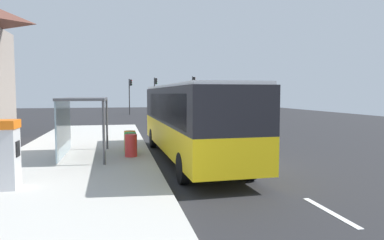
# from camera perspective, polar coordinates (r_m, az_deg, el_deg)

# --- Properties ---
(ground_plane) EXTENTS (56.00, 92.00, 0.04)m
(ground_plane) POSITION_cam_1_polar(r_m,az_deg,el_deg) (27.81, -2.26, -1.57)
(ground_plane) COLOR #262628
(sidewalk_platform) EXTENTS (6.20, 30.00, 0.18)m
(sidewalk_platform) POSITION_cam_1_polar(r_m,az_deg,el_deg) (15.60, -18.21, -6.05)
(sidewalk_platform) COLOR beige
(sidewalk_platform) RESTS_ON ground
(lane_stripe_seg_0) EXTENTS (0.16, 2.20, 0.01)m
(lane_stripe_seg_0) POSITION_cam_1_polar(r_m,az_deg,el_deg) (9.24, 21.77, -13.89)
(lane_stripe_seg_0) COLOR silver
(lane_stripe_seg_0) RESTS_ON ground
(lane_stripe_seg_1) EXTENTS (0.16, 2.20, 0.01)m
(lane_stripe_seg_1) POSITION_cam_1_polar(r_m,az_deg,el_deg) (13.53, 9.81, -7.85)
(lane_stripe_seg_1) COLOR silver
(lane_stripe_seg_1) RESTS_ON ground
(lane_stripe_seg_2) EXTENTS (0.16, 2.20, 0.01)m
(lane_stripe_seg_2) POSITION_cam_1_polar(r_m,az_deg,el_deg) (18.18, 3.92, -4.65)
(lane_stripe_seg_2) COLOR silver
(lane_stripe_seg_2) RESTS_ON ground
(lane_stripe_seg_3) EXTENTS (0.16, 2.20, 0.01)m
(lane_stripe_seg_3) POSITION_cam_1_polar(r_m,az_deg,el_deg) (22.98, 0.48, -2.75)
(lane_stripe_seg_3) COLOR silver
(lane_stripe_seg_3) RESTS_ON ground
(lane_stripe_seg_4) EXTENTS (0.16, 2.20, 0.01)m
(lane_stripe_seg_4) POSITION_cam_1_polar(r_m,az_deg,el_deg) (27.85, -1.75, -1.51)
(lane_stripe_seg_4) COLOR silver
(lane_stripe_seg_4) RESTS_ON ground
(lane_stripe_seg_5) EXTENTS (0.16, 2.20, 0.01)m
(lane_stripe_seg_5) POSITION_cam_1_polar(r_m,az_deg,el_deg) (32.76, -3.32, -0.63)
(lane_stripe_seg_5) COLOR silver
(lane_stripe_seg_5) RESTS_ON ground
(lane_stripe_seg_6) EXTENTS (0.16, 2.20, 0.01)m
(lane_stripe_seg_6) POSITION_cam_1_polar(r_m,az_deg,el_deg) (37.70, -4.48, 0.02)
(lane_stripe_seg_6) COLOR silver
(lane_stripe_seg_6) RESTS_ON ground
(lane_stripe_seg_7) EXTENTS (0.16, 2.20, 0.01)m
(lane_stripe_seg_7) POSITION_cam_1_polar(r_m,az_deg,el_deg) (42.65, -5.36, 0.51)
(lane_stripe_seg_7) COLOR silver
(lane_stripe_seg_7) RESTS_ON ground
(bus) EXTENTS (2.79, 11.07, 3.21)m
(bus) POSITION_cam_1_polar(r_m,az_deg,el_deg) (14.70, -0.29, 0.42)
(bus) COLOR yellow
(bus) RESTS_ON ground
(white_van) EXTENTS (2.13, 5.24, 2.30)m
(white_van) POSITION_cam_1_polar(r_m,az_deg,el_deg) (39.76, -2.06, 2.18)
(white_van) COLOR white
(white_van) RESTS_ON ground
(sedan_near) EXTENTS (1.86, 4.41, 1.52)m
(sedan_near) POSITION_cam_1_polar(r_m,az_deg,el_deg) (54.24, -4.64, 2.17)
(sedan_near) COLOR navy
(sedan_near) RESTS_ON ground
(sedan_far) EXTENTS (1.98, 4.47, 1.52)m
(sedan_far) POSITION_cam_1_polar(r_m,az_deg,el_deg) (46.71, -3.43, 1.82)
(sedan_far) COLOR #A51919
(sedan_far) RESTS_ON ground
(ticket_machine) EXTENTS (0.66, 0.76, 1.94)m
(ticket_machine) POSITION_cam_1_polar(r_m,az_deg,el_deg) (11.03, -28.30, -4.92)
(ticket_machine) COLOR silver
(ticket_machine) RESTS_ON sidewalk_platform
(recycling_bin_red) EXTENTS (0.52, 0.52, 0.95)m
(recycling_bin_red) POSITION_cam_1_polar(r_m,az_deg,el_deg) (14.97, -10.03, -4.14)
(recycling_bin_red) COLOR red
(recycling_bin_red) RESTS_ON sidewalk_platform
(recycling_bin_green) EXTENTS (0.52, 0.52, 0.95)m
(recycling_bin_green) POSITION_cam_1_polar(r_m,az_deg,el_deg) (15.66, -10.12, -3.77)
(recycling_bin_green) COLOR green
(recycling_bin_green) RESTS_ON sidewalk_platform
(recycling_bin_orange) EXTENTS (0.52, 0.52, 0.95)m
(recycling_bin_orange) POSITION_cam_1_polar(r_m,az_deg,el_deg) (16.36, -10.20, -3.43)
(recycling_bin_orange) COLOR orange
(recycling_bin_orange) RESTS_ON sidewalk_platform
(traffic_light_near_side) EXTENTS (0.49, 0.28, 5.23)m
(traffic_light_near_side) POSITION_cam_1_polar(r_m,az_deg,el_deg) (48.00, 0.21, 5.09)
(traffic_light_near_side) COLOR #2D2D2D
(traffic_light_near_side) RESTS_ON ground
(traffic_light_far_side) EXTENTS (0.49, 0.28, 4.85)m
(traffic_light_far_side) POSITION_cam_1_polar(r_m,az_deg,el_deg) (47.73, -10.17, 4.75)
(traffic_light_far_side) COLOR #2D2D2D
(traffic_light_far_side) RESTS_ON ground
(traffic_light_median) EXTENTS (0.49, 0.28, 5.09)m
(traffic_light_median) POSITION_cam_1_polar(r_m,az_deg,el_deg) (48.77, -6.08, 4.95)
(traffic_light_median) COLOR #2D2D2D
(traffic_light_median) RESTS_ON ground
(bus_shelter) EXTENTS (1.80, 4.00, 2.50)m
(bus_shelter) POSITION_cam_1_polar(r_m,az_deg,el_deg) (15.31, -18.46, 1.31)
(bus_shelter) COLOR #4C4C51
(bus_shelter) RESTS_ON sidewalk_platform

